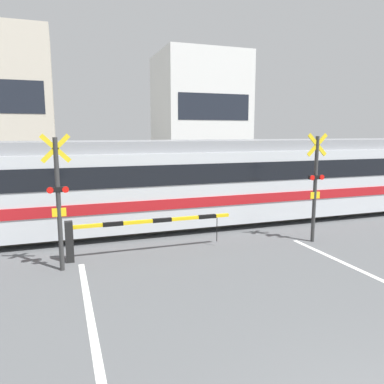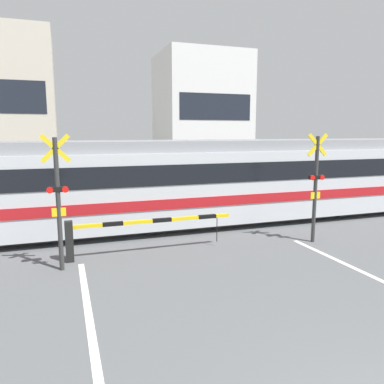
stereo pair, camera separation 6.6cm
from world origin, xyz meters
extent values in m
cube|color=#5B564C|center=(0.00, 10.02, 0.04)|extent=(50.00, 0.10, 0.08)
cube|color=#5B564C|center=(0.00, 11.45, 0.04)|extent=(50.00, 0.10, 0.08)
cube|color=silver|center=(-0.06, 10.74, 1.44)|extent=(21.54, 2.83, 2.43)
cube|color=gray|center=(-0.06, 10.74, 2.84)|extent=(21.33, 2.49, 0.36)
cube|color=red|center=(-0.06, 10.74, 1.08)|extent=(21.56, 2.89, 0.32)
cube|color=black|center=(-0.06, 10.74, 1.99)|extent=(20.68, 2.87, 0.64)
cylinder|color=black|center=(6.62, 10.02, 0.38)|extent=(0.76, 0.12, 0.76)
cylinder|color=black|center=(6.62, 11.45, 0.38)|extent=(0.76, 0.12, 0.76)
cube|color=black|center=(-3.41, 8.03, 0.53)|extent=(0.20, 0.20, 1.07)
cube|color=yellow|center=(-1.19, 8.03, 0.91)|extent=(4.45, 0.09, 0.09)
cube|color=black|center=(-2.30, 8.03, 0.91)|extent=(0.53, 0.10, 0.10)
cube|color=black|center=(-0.97, 8.03, 0.91)|extent=(0.53, 0.10, 0.10)
cube|color=black|center=(0.37, 8.03, 0.91)|extent=(0.53, 0.10, 0.10)
cylinder|color=black|center=(0.68, 8.03, 0.50)|extent=(0.02, 0.02, 0.72)
cube|color=black|center=(3.41, 13.96, 0.53)|extent=(0.20, 0.20, 1.07)
cube|color=yellow|center=(1.19, 13.96, 0.91)|extent=(4.45, 0.09, 0.09)
cube|color=black|center=(2.30, 13.96, 0.91)|extent=(0.53, 0.10, 0.10)
cube|color=black|center=(0.97, 13.96, 0.91)|extent=(0.53, 0.10, 0.10)
cube|color=black|center=(-0.37, 13.96, 0.91)|extent=(0.53, 0.10, 0.10)
cylinder|color=black|center=(-0.68, 13.96, 0.50)|extent=(0.02, 0.02, 0.72)
cylinder|color=#333333|center=(-3.61, 7.48, 1.59)|extent=(0.11, 0.11, 3.18)
cube|color=yellow|center=(-3.61, 7.48, 2.93)|extent=(0.68, 0.04, 0.68)
cube|color=yellow|center=(-3.61, 7.48, 2.93)|extent=(0.68, 0.04, 0.68)
cube|color=black|center=(-3.61, 7.48, 1.97)|extent=(0.44, 0.12, 0.12)
cylinder|color=red|center=(-3.78, 7.41, 1.97)|extent=(0.15, 0.03, 0.15)
cylinder|color=red|center=(-3.44, 7.41, 1.97)|extent=(0.15, 0.03, 0.15)
cube|color=yellow|center=(-3.61, 7.46, 1.43)|extent=(0.32, 0.03, 0.20)
cylinder|color=#333333|center=(3.61, 7.48, 1.59)|extent=(0.11, 0.11, 3.18)
cube|color=yellow|center=(3.61, 7.48, 2.93)|extent=(0.68, 0.04, 0.68)
cube|color=yellow|center=(3.61, 7.48, 2.93)|extent=(0.68, 0.04, 0.68)
cube|color=black|center=(3.61, 7.48, 1.97)|extent=(0.44, 0.12, 0.12)
cylinder|color=red|center=(3.44, 7.41, 1.97)|extent=(0.15, 0.03, 0.15)
cylinder|color=red|center=(3.78, 7.41, 1.97)|extent=(0.15, 0.03, 0.15)
cube|color=yellow|center=(3.61, 7.46, 1.43)|extent=(0.32, 0.03, 0.20)
cube|color=beige|center=(-6.60, 26.30, 4.89)|extent=(5.68, 6.04, 9.78)
cube|color=#1E232D|center=(-6.60, 23.27, 5.38)|extent=(4.77, 0.03, 1.96)
cube|color=white|center=(6.97, 26.30, 4.61)|extent=(6.41, 6.04, 9.22)
cube|color=#1E232D|center=(6.97, 23.27, 5.07)|extent=(5.38, 0.03, 1.84)
camera|label=1|loc=(-3.52, -1.70, 3.30)|focal=35.00mm
camera|label=2|loc=(-3.46, -1.73, 3.30)|focal=35.00mm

